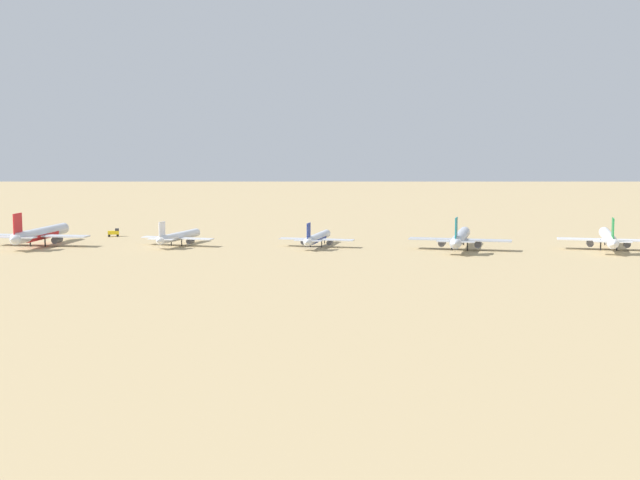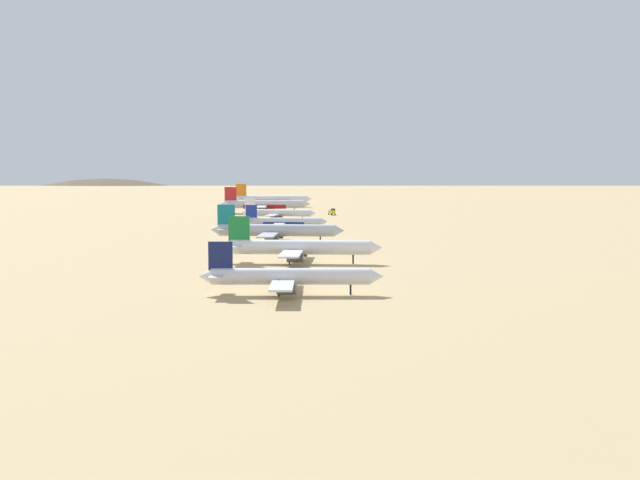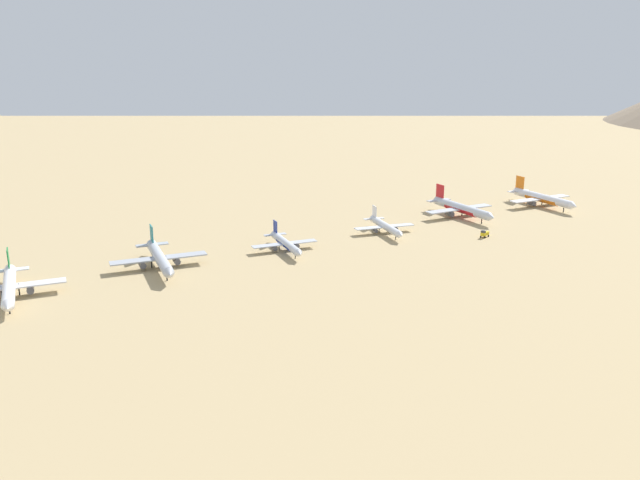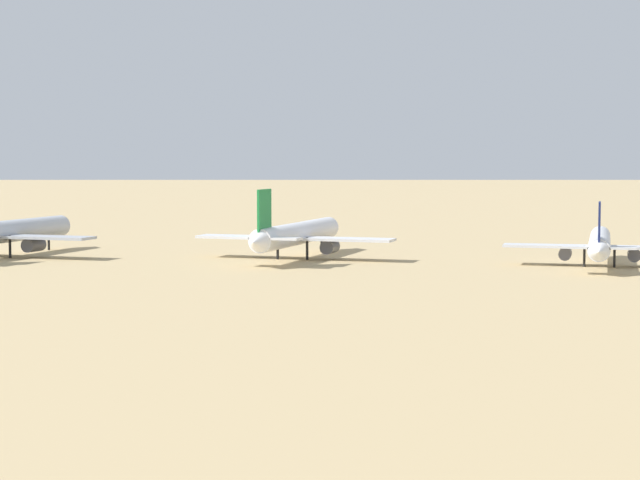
# 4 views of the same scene
# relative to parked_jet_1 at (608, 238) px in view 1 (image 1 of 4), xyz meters

# --- Properties ---
(ground_plane) EXTENTS (2210.23, 2210.23, 0.00)m
(ground_plane) POSITION_rel_parked_jet_1_xyz_m (-13.95, 119.57, -5.02)
(ground_plane) COLOR tan
(parked_jet_1) EXTENTS (51.66, 41.95, 14.90)m
(parked_jet_1) POSITION_rel_parked_jet_1_xyz_m (0.00, 0.00, 0.00)
(parked_jet_1) COLOR white
(parked_jet_1) RESTS_ON ground
(parked_jet_2) EXTENTS (52.55, 42.71, 15.15)m
(parked_jet_2) POSITION_rel_parked_jet_1_xyz_m (-11.18, 61.02, 0.08)
(parked_jet_2) COLOR #B2B7C1
(parked_jet_2) RESTS_ON ground
(parked_jet_3) EXTENTS (40.23, 32.69, 11.60)m
(parked_jet_3) POSITION_rel_parked_jet_1_xyz_m (-11.27, 121.80, -1.16)
(parked_jet_3) COLOR silver
(parked_jet_3) RESTS_ON ground
(parked_jet_4) EXTENTS (40.70, 33.23, 11.75)m
(parked_jet_4) POSITION_rel_parked_jet_1_xyz_m (-17.65, 182.03, -1.06)
(parked_jet_4) COLOR silver
(parked_jet_4) RESTS_ON ground
(parked_jet_5) EXTENTS (54.67, 44.33, 15.78)m
(parked_jet_5) POSITION_rel_parked_jet_1_xyz_m (-29.11, 240.71, 0.23)
(parked_jet_5) COLOR silver
(parked_jet_5) RESTS_ON ground
(service_truck) EXTENTS (4.38, 5.68, 3.90)m
(service_truck) POSITION_rel_parked_jet_1_xyz_m (11.83, 224.41, -2.94)
(service_truck) COLOR yellow
(service_truck) RESTS_ON ground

